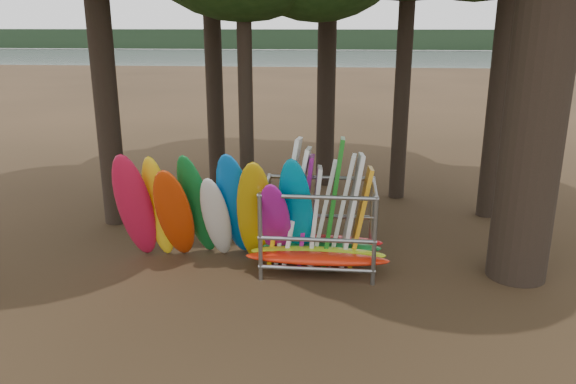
# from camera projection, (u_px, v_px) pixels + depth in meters

# --- Properties ---
(ground) EXTENTS (120.00, 120.00, 0.00)m
(ground) POSITION_uv_depth(u_px,v_px,m) (296.00, 274.00, 12.12)
(ground) COLOR #47331E
(ground) RESTS_ON ground
(lake) EXTENTS (160.00, 160.00, 0.00)m
(lake) POSITION_uv_depth(u_px,v_px,m) (338.00, 67.00, 69.28)
(lake) COLOR gray
(lake) RESTS_ON ground
(far_shore) EXTENTS (160.00, 4.00, 4.00)m
(far_shore) POSITION_uv_depth(u_px,v_px,m) (342.00, 39.00, 116.33)
(far_shore) COLOR black
(far_shore) RESTS_ON ground
(kayak_row) EXTENTS (4.39, 2.13, 2.88)m
(kayak_row) POSITION_uv_depth(u_px,v_px,m) (215.00, 212.00, 12.19)
(kayak_row) COLOR #C01539
(kayak_row) RESTS_ON ground
(storage_rack) EXTENTS (3.07, 1.56, 2.91)m
(storage_rack) POSITION_uv_depth(u_px,v_px,m) (319.00, 228.00, 12.24)
(storage_rack) COLOR gray
(storage_rack) RESTS_ON ground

